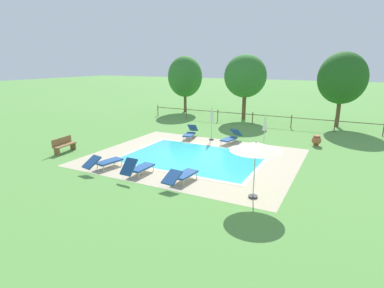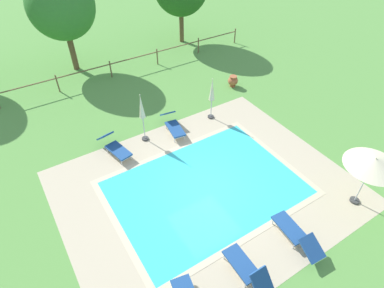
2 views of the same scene
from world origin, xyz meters
TOP-DOWN VIEW (x-y plane):
  - ground_plane at (0.00, 0.00)m, footprint 160.00×160.00m
  - pool_deck_paving at (0.00, 0.00)m, footprint 11.08×9.03m
  - swimming_pool_water at (0.00, 0.00)m, footprint 7.20×5.14m
  - pool_coping_rim at (0.00, 0.00)m, footprint 7.68×5.62m
  - sun_lounger_north_near_steps at (-2.25, 3.91)m, footprint 1.00×2.06m
  - sun_lounger_north_mid at (-1.02, -3.71)m, footprint 0.65×1.91m
  - sun_lounger_north_far at (1.22, -3.59)m, footprint 0.77×2.11m
  - sun_lounger_south_near_corner at (0.74, 3.93)m, footprint 0.89×2.06m
  - patio_umbrella_open_foreground at (4.44, -3.64)m, footprint 1.97×1.97m
  - patio_umbrella_closed_row_west at (2.92, 3.84)m, footprint 0.32×0.32m
  - patio_umbrella_closed_row_centre at (-0.71, 4.06)m, footprint 0.32×0.32m
  - terracotta_urn_near_fence at (5.78, 5.71)m, footprint 0.58×0.58m
  - perimeter_fence at (0.22, 10.56)m, footprint 19.10×0.08m
  - tree_far_west at (-1.27, 12.77)m, footprint 3.78×3.78m

SIDE VIEW (x-z plane):
  - ground_plane at x=0.00m, z-range 0.00..0.00m
  - pool_deck_paving at x=0.00m, z-range 0.00..0.01m
  - swimming_pool_water at x=0.00m, z-range 0.00..0.01m
  - pool_coping_rim at x=0.00m, z-range 0.01..0.01m
  - sun_lounger_north_far at x=1.22m, z-range 0.00..0.71m
  - terracotta_urn_near_fence at x=5.78m, z-range 0.03..0.69m
  - sun_lounger_south_near_corner at x=0.74m, z-range -0.05..0.79m
  - sun_lounger_north_near_steps at x=-2.25m, z-range -0.06..0.81m
  - sun_lounger_north_mid at x=-1.02m, z-range -0.09..0.87m
  - perimeter_fence at x=0.22m, z-range 0.16..1.21m
  - patio_umbrella_closed_row_west at x=2.92m, z-range 0.37..2.62m
  - patio_umbrella_closed_row_centre at x=-0.71m, z-range 0.43..2.91m
  - patio_umbrella_open_foreground at x=4.44m, z-range 0.91..3.21m
  - tree_far_west at x=-1.27m, z-range 0.98..6.80m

